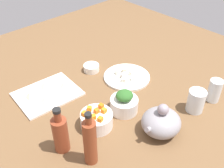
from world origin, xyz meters
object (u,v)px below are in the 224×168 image
at_px(teapot, 161,122).
at_px(bottle_1, 90,142).
at_px(drinking_glass_0, 196,101).
at_px(bowl_carrots, 97,120).
at_px(bowl_greens, 124,105).
at_px(bottle_0, 61,134).
at_px(plate_tofu, 127,77).
at_px(drinking_glass_1, 215,90).
at_px(bowl_small_side, 91,68).
at_px(cutting_board, 48,94).

relative_size(teapot, bottle_1, 0.75).
bearing_deg(drinking_glass_0, bowl_carrots, -30.47).
height_order(bowl_greens, bottle_1, bottle_1).
height_order(teapot, bottle_0, bottle_0).
height_order(plate_tofu, bowl_carrots, bowl_carrots).
distance_m(bowl_carrots, drinking_glass_1, 0.55).
distance_m(teapot, drinking_glass_1, 0.34).
height_order(plate_tofu, drinking_glass_0, drinking_glass_0).
bearing_deg(bottle_0, bowl_greens, 178.20).
relative_size(bowl_carrots, bottle_1, 0.57).
xyz_separation_m(bowl_carrots, teapot, (-0.16, 0.20, 0.02)).
bearing_deg(bowl_carrots, drinking_glass_1, 154.13).
distance_m(plate_tofu, bowl_small_side, 0.20).
bearing_deg(plate_tofu, bowl_greens, 41.24).
height_order(bowl_greens, bowl_small_side, bowl_greens).
distance_m(teapot, bottle_0, 0.39).
xyz_separation_m(cutting_board, plate_tofu, (-0.37, 0.16, 0.00)).
xyz_separation_m(cutting_board, bottle_0, (0.13, 0.32, 0.08)).
height_order(bowl_small_side, bottle_0, bottle_0).
relative_size(bowl_greens, bottle_0, 0.61).
distance_m(plate_tofu, drinking_glass_0, 0.38).
distance_m(bowl_greens, bowl_small_side, 0.35).
xyz_separation_m(plate_tofu, bottle_1, (0.46, 0.27, 0.09)).
bearing_deg(bowl_carrots, bottle_1, 42.72).
relative_size(drinking_glass_0, drinking_glass_1, 0.94).
bearing_deg(cutting_board, plate_tofu, 156.45).
relative_size(cutting_board, bottle_1, 1.22).
relative_size(plate_tofu, bowl_greens, 1.95).
distance_m(cutting_board, drinking_glass_0, 0.68).
bearing_deg(cutting_board, bottle_1, 78.54).
height_order(bowl_carrots, bottle_1, bottle_1).
xyz_separation_m(bowl_carrots, bowl_small_side, (-0.24, -0.33, -0.01)).
relative_size(bowl_small_side, teapot, 0.48).
bearing_deg(teapot, bowl_small_side, -98.58).
height_order(bowl_carrots, drinking_glass_1, drinking_glass_1).
relative_size(bottle_1, drinking_glass_0, 2.25).
xyz_separation_m(bowl_carrots, drinking_glass_0, (-0.38, 0.22, 0.02)).
height_order(bowl_small_side, drinking_glass_0, drinking_glass_0).
bearing_deg(bottle_1, drinking_glass_1, 168.77).
relative_size(bottle_0, bottle_1, 0.86).
distance_m(plate_tofu, drinking_glass_1, 0.43).
xyz_separation_m(bottle_0, bottle_1, (-0.04, 0.12, 0.02)).
distance_m(bowl_small_side, bottle_0, 0.53).
bearing_deg(bowl_small_side, bottle_0, 38.51).
height_order(bowl_carrots, teapot, teapot).
xyz_separation_m(bowl_greens, bowl_small_side, (-0.10, -0.34, -0.01)).
bearing_deg(bottle_1, plate_tofu, -149.73).
bearing_deg(drinking_glass_0, bottle_0, -21.90).
height_order(bottle_1, drinking_glass_1, bottle_1).
bearing_deg(cutting_board, bowl_carrots, 97.20).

